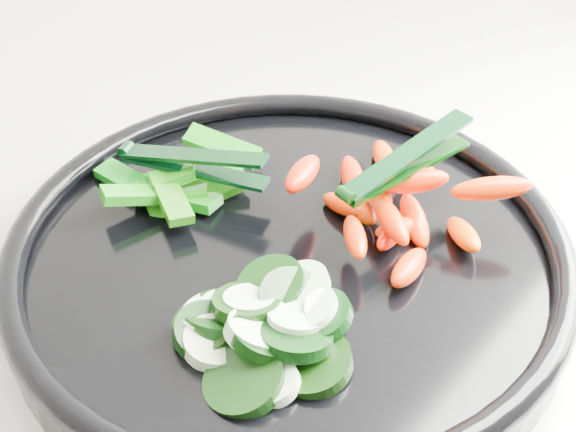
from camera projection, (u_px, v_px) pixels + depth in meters
veggie_tray at (288, 257)px, 0.53m from camera, size 0.47×0.47×0.04m
cucumber_pile at (258, 328)px, 0.46m from camera, size 0.11×0.12×0.04m
carrot_pile at (392, 201)px, 0.54m from camera, size 0.14×0.15×0.05m
pepper_pile at (178, 184)px, 0.58m from camera, size 0.13×0.11×0.03m
tong_carrot at (403, 164)px, 0.52m from camera, size 0.11×0.02×0.02m
tong_pepper at (189, 162)px, 0.57m from camera, size 0.07×0.10×0.02m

